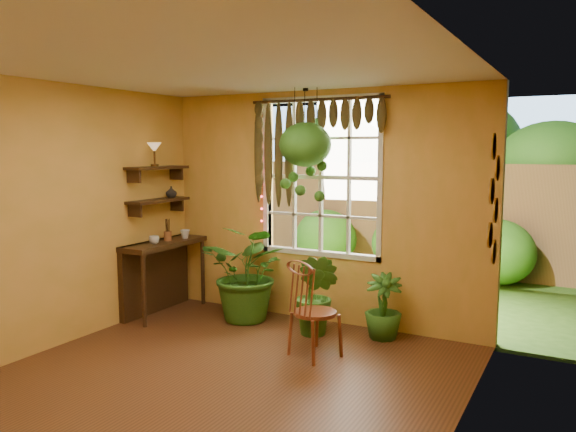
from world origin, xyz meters
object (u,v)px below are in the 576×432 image
Objects in this scene: potted_plant_left at (250,272)px; potted_plant_mid at (317,295)px; counter_ledge at (158,268)px; hanging_basket at (305,153)px; windsor_chair at (313,325)px.

potted_plant_left is 0.95m from potted_plant_mid.
potted_plant_mid reaches higher than counter_ledge.
counter_ledge is 0.94× the size of hanging_basket.
potted_plant_mid is (-0.24, 0.58, 0.14)m from windsor_chair.
windsor_chair reaches higher than counter_ledge.
potted_plant_mid is 1.58m from hanging_basket.
hanging_basket is at bearing 14.82° from potted_plant_left.
potted_plant_mid is (0.93, -0.12, -0.12)m from potted_plant_left.
windsor_chair is (2.36, -0.47, -0.23)m from counter_ledge.
potted_plant_left is 1.27× the size of potted_plant_mid.
hanging_basket is at bearing 12.48° from counter_ledge.
hanging_basket is (-0.29, 0.29, 1.53)m from potted_plant_mid.
potted_plant_left reaches higher than potted_plant_mid.
potted_plant_mid is 0.72× the size of hanging_basket.
potted_plant_left is (-1.17, 0.70, 0.26)m from windsor_chair.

